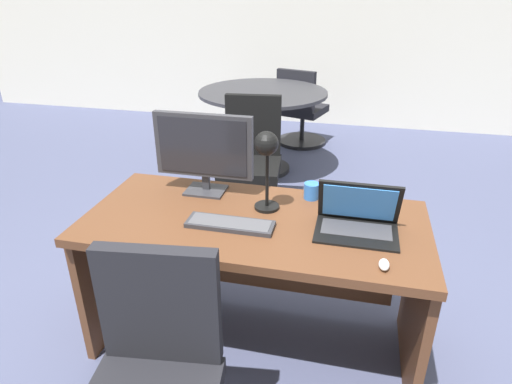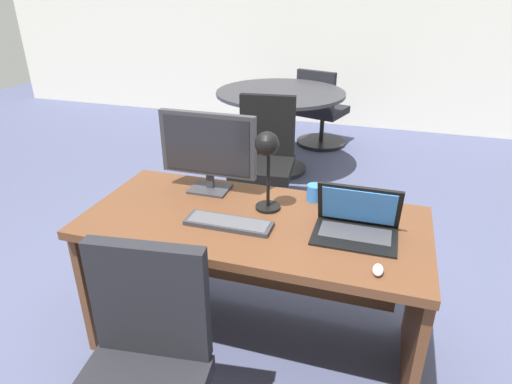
{
  "view_description": "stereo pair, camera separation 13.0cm",
  "coord_description": "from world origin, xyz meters",
  "px_view_note": "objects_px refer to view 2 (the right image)",
  "views": [
    {
      "loc": [
        0.41,
        -1.73,
        1.72
      ],
      "look_at": [
        0.0,
        0.04,
        0.85
      ],
      "focal_mm": 30.97,
      "sensor_mm": 36.0,
      "label": 1
    },
    {
      "loc": [
        0.54,
        -1.7,
        1.72
      ],
      "look_at": [
        0.0,
        0.04,
        0.85
      ],
      "focal_mm": 30.97,
      "sensor_mm": 36.0,
      "label": 2
    }
  ],
  "objects_px": {
    "monitor": "(208,147)",
    "meeting_chair_far": "(264,169)",
    "meeting_table": "(280,112)",
    "mouse": "(378,270)",
    "coffee_mug": "(315,193)",
    "desk": "(256,251)",
    "laptop": "(357,219)",
    "desk_lamp": "(267,154)",
    "meeting_chair_near": "(320,116)",
    "keyboard": "(229,223)"
  },
  "relations": [
    {
      "from": "desk",
      "to": "laptop",
      "type": "xyz_separation_m",
      "value": [
        0.46,
        -0.03,
        0.27
      ]
    },
    {
      "from": "desk",
      "to": "desk_lamp",
      "type": "xyz_separation_m",
      "value": [
        0.03,
        0.05,
        0.49
      ]
    },
    {
      "from": "meeting_chair_near",
      "to": "keyboard",
      "type": "bearing_deg",
      "value": -87.98
    },
    {
      "from": "meeting_table",
      "to": "coffee_mug",
      "type": "bearing_deg",
      "value": -71.08
    },
    {
      "from": "desk_lamp",
      "to": "meeting_table",
      "type": "xyz_separation_m",
      "value": [
        -0.49,
        2.19,
        -0.42
      ]
    },
    {
      "from": "meeting_chair_near",
      "to": "laptop",
      "type": "bearing_deg",
      "value": -77.99
    },
    {
      "from": "mouse",
      "to": "meeting_table",
      "type": "height_order",
      "value": "meeting_table"
    },
    {
      "from": "desk",
      "to": "meeting_chair_far",
      "type": "height_order",
      "value": "meeting_chair_far"
    },
    {
      "from": "keyboard",
      "to": "meeting_chair_far",
      "type": "distance_m",
      "value": 1.56
    },
    {
      "from": "keyboard",
      "to": "mouse",
      "type": "distance_m",
      "value": 0.68
    },
    {
      "from": "desk_lamp",
      "to": "coffee_mug",
      "type": "distance_m",
      "value": 0.36
    },
    {
      "from": "mouse",
      "to": "coffee_mug",
      "type": "height_order",
      "value": "coffee_mug"
    },
    {
      "from": "meeting_table",
      "to": "mouse",
      "type": "bearing_deg",
      "value": -68.03
    },
    {
      "from": "desk_lamp",
      "to": "meeting_chair_far",
      "type": "xyz_separation_m",
      "value": [
        -0.39,
        1.31,
        -0.65
      ]
    },
    {
      "from": "desk_lamp",
      "to": "laptop",
      "type": "bearing_deg",
      "value": -10.2
    },
    {
      "from": "keyboard",
      "to": "coffee_mug",
      "type": "xyz_separation_m",
      "value": [
        0.32,
        0.36,
        0.03
      ]
    },
    {
      "from": "mouse",
      "to": "meeting_chair_far",
      "type": "height_order",
      "value": "meeting_chair_far"
    },
    {
      "from": "desk",
      "to": "meeting_chair_near",
      "type": "height_order",
      "value": "meeting_chair_near"
    },
    {
      "from": "laptop",
      "to": "meeting_table",
      "type": "distance_m",
      "value": 2.45
    },
    {
      "from": "mouse",
      "to": "desk_lamp",
      "type": "distance_m",
      "value": 0.7
    },
    {
      "from": "desk",
      "to": "meeting_table",
      "type": "xyz_separation_m",
      "value": [
        -0.46,
        2.24,
        0.07
      ]
    },
    {
      "from": "monitor",
      "to": "meeting_chair_far",
      "type": "xyz_separation_m",
      "value": [
        -0.05,
        1.18,
        -0.6
      ]
    },
    {
      "from": "mouse",
      "to": "meeting_chair_near",
      "type": "height_order",
      "value": "meeting_chair_near"
    },
    {
      "from": "desk_lamp",
      "to": "mouse",
      "type": "bearing_deg",
      "value": -33.6
    },
    {
      "from": "laptop",
      "to": "keyboard",
      "type": "height_order",
      "value": "laptop"
    },
    {
      "from": "keyboard",
      "to": "coffee_mug",
      "type": "height_order",
      "value": "coffee_mug"
    },
    {
      "from": "laptop",
      "to": "desk_lamp",
      "type": "relative_size",
      "value": 0.9
    },
    {
      "from": "mouse",
      "to": "coffee_mug",
      "type": "bearing_deg",
      "value": 122.25
    },
    {
      "from": "desk_lamp",
      "to": "coffee_mug",
      "type": "bearing_deg",
      "value": 42.2
    },
    {
      "from": "desk",
      "to": "meeting_chair_near",
      "type": "relative_size",
      "value": 1.81
    },
    {
      "from": "meeting_chair_near",
      "to": "meeting_chair_far",
      "type": "xyz_separation_m",
      "value": [
        -0.16,
        -1.73,
        0.02
      ]
    },
    {
      "from": "monitor",
      "to": "coffee_mug",
      "type": "relative_size",
      "value": 4.99
    },
    {
      "from": "keyboard",
      "to": "mouse",
      "type": "bearing_deg",
      "value": -14.71
    },
    {
      "from": "desk",
      "to": "keyboard",
      "type": "relative_size",
      "value": 4.0
    },
    {
      "from": "coffee_mug",
      "to": "meeting_chair_near",
      "type": "bearing_deg",
      "value": 98.65
    },
    {
      "from": "coffee_mug",
      "to": "laptop",
      "type": "bearing_deg",
      "value": -48.31
    },
    {
      "from": "meeting_chair_near",
      "to": "desk",
      "type": "bearing_deg",
      "value": -86.25
    },
    {
      "from": "desk",
      "to": "coffee_mug",
      "type": "xyz_separation_m",
      "value": [
        0.23,
        0.23,
        0.25
      ]
    },
    {
      "from": "meeting_chair_far",
      "to": "meeting_table",
      "type": "bearing_deg",
      "value": 96.34
    },
    {
      "from": "monitor",
      "to": "coffee_mug",
      "type": "distance_m",
      "value": 0.58
    },
    {
      "from": "laptop",
      "to": "desk",
      "type": "bearing_deg",
      "value": 176.5
    },
    {
      "from": "laptop",
      "to": "monitor",
      "type": "bearing_deg",
      "value": 164.78
    },
    {
      "from": "laptop",
      "to": "desk_lamp",
      "type": "xyz_separation_m",
      "value": [
        -0.43,
        0.08,
        0.22
      ]
    },
    {
      "from": "desk",
      "to": "meeting_chair_near",
      "type": "distance_m",
      "value": 3.1
    },
    {
      "from": "keyboard",
      "to": "meeting_chair_far",
      "type": "bearing_deg",
      "value": 100.25
    },
    {
      "from": "desk",
      "to": "meeting_chair_far",
      "type": "relative_size",
      "value": 1.69
    },
    {
      "from": "laptop",
      "to": "meeting_table",
      "type": "relative_size",
      "value": 0.3
    },
    {
      "from": "laptop",
      "to": "keyboard",
      "type": "xyz_separation_m",
      "value": [
        -0.55,
        -0.11,
        -0.06
      ]
    },
    {
      "from": "monitor",
      "to": "desk_lamp",
      "type": "xyz_separation_m",
      "value": [
        0.35,
        -0.13,
        0.05
      ]
    },
    {
      "from": "monitor",
      "to": "meeting_table",
      "type": "bearing_deg",
      "value": 94.03
    }
  ]
}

